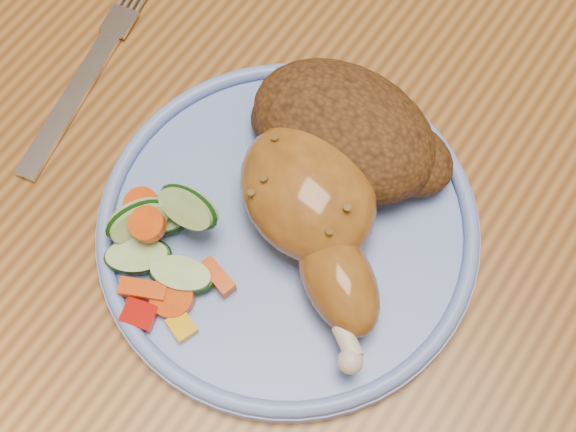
{
  "coord_description": "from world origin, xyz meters",
  "views": [
    {
      "loc": [
        0.09,
        -0.31,
        1.23
      ],
      "look_at": [
        -0.02,
        -0.15,
        0.78
      ],
      "focal_mm": 50.0,
      "sensor_mm": 36.0,
      "label": 1
    }
  ],
  "objects": [
    {
      "name": "rice_pilaf",
      "position": [
        -0.02,
        -0.08,
        0.78
      ],
      "size": [
        0.14,
        0.09,
        0.06
      ],
      "color": "#4F2D13",
      "rests_on": "plate"
    },
    {
      "name": "plate_rim",
      "position": [
        -0.02,
        -0.15,
        0.77
      ],
      "size": [
        0.24,
        0.24,
        0.01
      ],
      "primitive_type": "torus",
      "color": "#6986DE",
      "rests_on": "plate"
    },
    {
      "name": "fork",
      "position": [
        -0.21,
        -0.13,
        0.75
      ],
      "size": [
        0.05,
        0.17,
        0.0
      ],
      "color": "silver",
      "rests_on": "dining_table"
    },
    {
      "name": "ground",
      "position": [
        0.0,
        0.0,
        0.0
      ],
      "size": [
        4.0,
        4.0,
        0.0
      ],
      "primitive_type": "plane",
      "color": "brown",
      "rests_on": "ground"
    },
    {
      "name": "dining_table",
      "position": [
        0.0,
        0.0,
        0.67
      ],
      "size": [
        0.9,
        1.4,
        0.75
      ],
      "color": "#915A27",
      "rests_on": "ground"
    },
    {
      "name": "vegetable_pile",
      "position": [
        -0.08,
        -0.21,
        0.77
      ],
      "size": [
        0.09,
        0.09,
        0.05
      ],
      "color": "#A50A05",
      "rests_on": "plate"
    },
    {
      "name": "chicken_leg",
      "position": [
        -0.01,
        -0.14,
        0.79
      ],
      "size": [
        0.15,
        0.14,
        0.05
      ],
      "color": "#985C20",
      "rests_on": "plate"
    },
    {
      "name": "plate",
      "position": [
        -0.02,
        -0.15,
        0.76
      ],
      "size": [
        0.24,
        0.24,
        0.01
      ],
      "primitive_type": "cylinder",
      "color": "#6986DE",
      "rests_on": "dining_table"
    }
  ]
}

